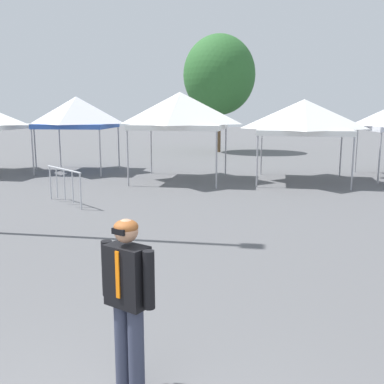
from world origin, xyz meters
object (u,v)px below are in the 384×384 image
(person_foreground, at_px, (128,294))
(tree_behind_tents_left, at_px, (219,75))
(canopy_tent_far_right, at_px, (77,112))
(canopy_tent_far_left, at_px, (180,111))
(canopy_tent_left_of_center, at_px, (304,117))
(crowd_barrier_by_lift, at_px, (64,179))

(person_foreground, relative_size, tree_behind_tents_left, 0.24)
(canopy_tent_far_right, distance_m, canopy_tent_far_left, 5.34)
(person_foreground, bearing_deg, canopy_tent_left_of_center, 78.71)
(person_foreground, bearing_deg, tree_behind_tents_left, 93.81)
(canopy_tent_far_left, relative_size, person_foreground, 1.95)
(canopy_tent_far_right, height_order, crowd_barrier_by_lift, canopy_tent_far_right)
(canopy_tent_far_left, distance_m, tree_behind_tents_left, 12.40)
(canopy_tent_far_right, relative_size, canopy_tent_far_left, 0.96)
(canopy_tent_far_right, relative_size, person_foreground, 1.88)
(canopy_tent_left_of_center, height_order, person_foreground, canopy_tent_left_of_center)
(canopy_tent_far_right, distance_m, crowd_barrier_by_lift, 7.47)
(tree_behind_tents_left, bearing_deg, person_foreground, -86.19)
(canopy_tent_left_of_center, xyz_separation_m, tree_behind_tents_left, (-4.44, 11.73, 2.45))
(person_foreground, bearing_deg, canopy_tent_far_left, 98.46)
(canopy_tent_far_left, bearing_deg, crowd_barrier_by_lift, -117.26)
(tree_behind_tents_left, bearing_deg, canopy_tent_far_left, -91.32)
(canopy_tent_left_of_center, bearing_deg, canopy_tent_far_right, 172.16)
(canopy_tent_far_right, relative_size, canopy_tent_left_of_center, 0.94)
(canopy_tent_left_of_center, distance_m, crowd_barrier_by_lift, 9.27)
(tree_behind_tents_left, bearing_deg, crowd_barrier_by_lift, -99.41)
(canopy_tent_far_right, bearing_deg, canopy_tent_far_left, -19.80)
(crowd_barrier_by_lift, bearing_deg, person_foreground, -61.36)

